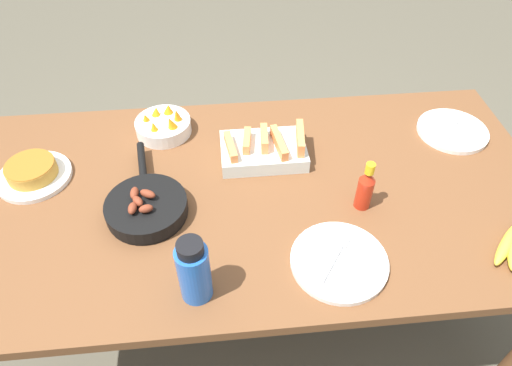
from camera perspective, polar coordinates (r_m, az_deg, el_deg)
ground_plane at (r=2.04m, az=0.00°, el=-15.95°), size 14.00×14.00×0.00m
dining_table at (r=1.49m, az=0.00°, el=-3.30°), size 1.84×0.93×0.77m
melon_tray at (r=1.51m, az=1.05°, el=4.22°), size 0.28×0.19×0.10m
skillet at (r=1.37m, az=-13.54°, el=-2.87°), size 0.24×0.40×0.08m
frittata_plate_center at (r=1.60m, az=-26.14°, el=1.17°), size 0.23×0.23×0.06m
empty_plate_near_front at (r=1.26m, az=10.34°, el=-9.60°), size 0.26×0.26×0.02m
empty_plate_far_left at (r=1.77m, az=23.34°, el=6.02°), size 0.24×0.24×0.02m
fruit_bowl_mango at (r=1.64m, az=-11.47°, el=7.09°), size 0.19×0.19×0.11m
water_bottle at (r=1.13m, az=-7.78°, el=-10.84°), size 0.08×0.08×0.20m
hot_sauce_bottle at (r=1.36m, az=13.51°, el=-0.63°), size 0.05×0.05×0.17m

